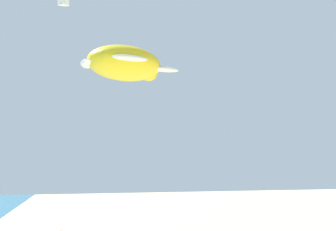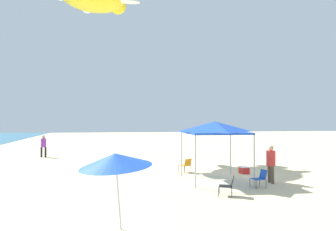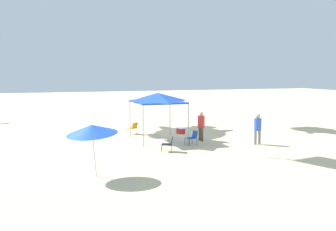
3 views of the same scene
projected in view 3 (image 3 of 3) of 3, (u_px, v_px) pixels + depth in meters
ground at (170, 136)px, 25.39m from camera, size 120.00×120.00×0.10m
canopy_tent at (158, 98)px, 23.45m from camera, size 3.54×2.93×3.02m
beach_umbrella at (92, 129)px, 15.00m from camera, size 2.11×2.10×2.35m
folding_chair_facing_ocean at (169, 143)px, 20.26m from camera, size 0.70×0.77×0.82m
folding_chair_right_of_tent at (193, 137)px, 22.26m from camera, size 0.63×0.71×0.82m
folding_chair_near_cooler at (133, 127)px, 26.06m from camera, size 0.80×0.76×0.82m
cooler_box at (181, 131)px, 26.27m from camera, size 0.66×0.48×0.40m
person_near_umbrella at (258, 126)px, 22.27m from camera, size 0.44×0.49×1.84m
person_beachcomber at (201, 124)px, 23.43m from camera, size 0.50×0.44×1.86m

